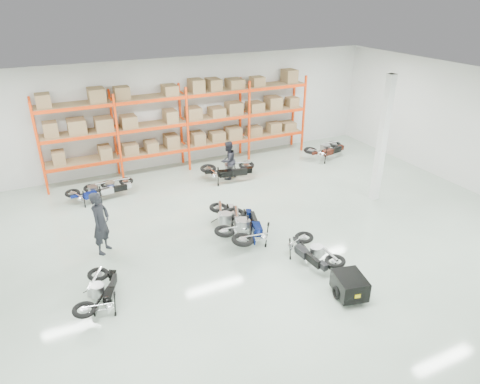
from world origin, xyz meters
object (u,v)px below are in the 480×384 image
trailer (350,285)px  moto_back_b (110,184)px  moto_back_c (229,167)px  moto_black_far_left (99,288)px  moto_back_a (92,188)px  moto_back_d (326,147)px  moto_touring_right (313,248)px  moto_blue_centre (246,222)px  moto_silver_left (228,216)px  person_left (101,223)px  person_back (228,160)px

trailer → moto_back_b: 9.46m
moto_back_c → moto_black_far_left: bearing=145.3°
moto_back_a → moto_back_b: 0.65m
moto_back_d → moto_black_far_left: bearing=109.5°
moto_touring_right → moto_back_d: bearing=47.8°
moto_blue_centre → moto_back_b: moto_blue_centre is taller
moto_silver_left → moto_back_b: (-2.92, 4.19, -0.08)m
moto_touring_right → trailer: moto_touring_right is taller
moto_back_a → moto_back_d: size_ratio=0.86×
moto_black_far_left → moto_back_d: size_ratio=0.89×
moto_back_c → person_left: bearing=132.4°
moto_back_a → moto_back_c: (5.20, -0.45, 0.10)m
moto_back_c → moto_back_d: 4.97m
moto_touring_right → moto_back_c: moto_back_c is taller
moto_blue_centre → person_back: 4.71m
trailer → person_back: bearing=101.0°
moto_back_b → moto_back_c: bearing=-99.6°
moto_black_far_left → moto_back_b: (1.30, 6.03, -0.01)m
moto_touring_right → trailer: size_ratio=1.10×
moto_blue_centre → person_back: size_ratio=1.24×
moto_silver_left → moto_back_d: bearing=-132.6°
moto_blue_centre → moto_back_b: size_ratio=1.24×
moto_back_b → moto_back_d: 9.52m
person_back → moto_black_far_left: bearing=17.1°
moto_silver_left → moto_back_c: size_ratio=0.96×
moto_blue_centre → trailer: moto_blue_centre is taller
moto_blue_centre → moto_silver_left: moto_blue_centre is taller
moto_touring_right → moto_back_b: moto_touring_right is taller
moto_silver_left → moto_back_a: moto_silver_left is taller
moto_blue_centre → trailer: (1.11, -3.55, -0.24)m
moto_silver_left → moto_back_c: bearing=-97.9°
trailer → person_back: person_back is taller
moto_blue_centre → moto_silver_left: size_ratio=1.06×
moto_back_a → person_back: 5.27m
moto_black_far_left → trailer: bearing=179.0°
moto_back_b → person_left: 3.79m
moto_silver_left → person_back: 4.19m
moto_back_a → moto_back_b: bearing=-93.0°
trailer → moto_back_c: (0.22, 7.88, 0.23)m
trailer → moto_back_a: size_ratio=0.96×
moto_black_far_left → moto_back_a: bearing=-74.5°
moto_blue_centre → moto_back_b: 5.83m
moto_silver_left → trailer: bearing=124.7°
moto_blue_centre → person_left: person_left is taller
moto_silver_left → moto_back_b: size_ratio=1.17×
moto_silver_left → person_left: bearing=8.3°
person_left → person_back: 6.37m
moto_back_c → moto_back_d: moto_back_c is taller
moto_silver_left → trailer: 4.45m
moto_black_far_left → trailer: size_ratio=1.07×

